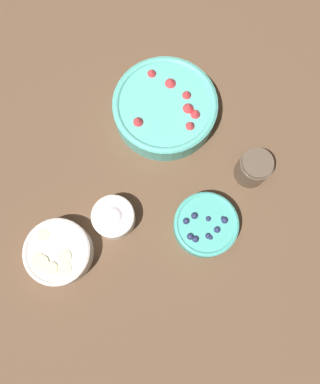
% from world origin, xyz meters
% --- Properties ---
extents(ground_plane, '(4.00, 4.00, 0.00)m').
position_xyz_m(ground_plane, '(0.00, 0.00, 0.00)').
color(ground_plane, brown).
extents(bowl_strawberries, '(0.26, 0.26, 0.08)m').
position_xyz_m(bowl_strawberries, '(-0.27, -0.05, 0.04)').
color(bowl_strawberries, '#56B7A8').
rests_on(bowl_strawberries, ground_plane).
extents(bowl_blueberries, '(0.15, 0.15, 0.06)m').
position_xyz_m(bowl_blueberries, '(-0.04, 0.17, 0.03)').
color(bowl_blueberries, '#47AD9E').
rests_on(bowl_blueberries, ground_plane).
extents(bowl_bananas, '(0.15, 0.15, 0.06)m').
position_xyz_m(bowl_bananas, '(0.17, -0.11, 0.03)').
color(bowl_bananas, silver).
rests_on(bowl_bananas, ground_plane).
extents(bowl_cream, '(0.10, 0.10, 0.06)m').
position_xyz_m(bowl_cream, '(0.04, -0.04, 0.03)').
color(bowl_cream, white).
rests_on(bowl_cream, ground_plane).
extents(jar_chocolate, '(0.08, 0.08, 0.09)m').
position_xyz_m(jar_chocolate, '(-0.22, 0.21, 0.04)').
color(jar_chocolate, brown).
rests_on(jar_chocolate, ground_plane).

